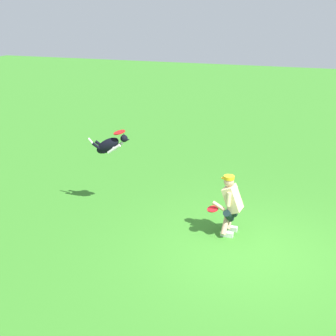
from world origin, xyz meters
The scene contains 5 objects.
ground_plane centered at (0.00, 0.00, 0.00)m, with size 60.00×60.00×0.00m, color #388026.
person centered at (0.54, -0.63, 0.70)m, with size 0.61×0.65×1.29m.
dog centered at (3.53, -1.11, 1.50)m, with size 1.03×0.36×0.59m.
frisbee_flying centered at (3.27, -1.12, 1.83)m, with size 0.27×0.27×0.02m, color red.
frisbee_held centered at (0.87, -0.43, 0.61)m, with size 0.23×0.23×0.02m, color red.
Camera 1 is at (-1.07, 7.62, 4.49)m, focal length 47.19 mm.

